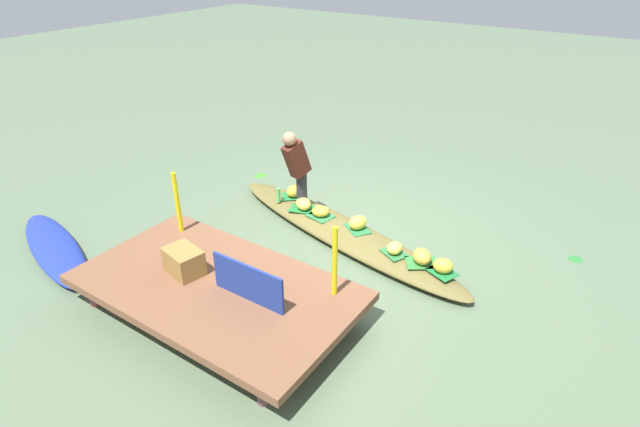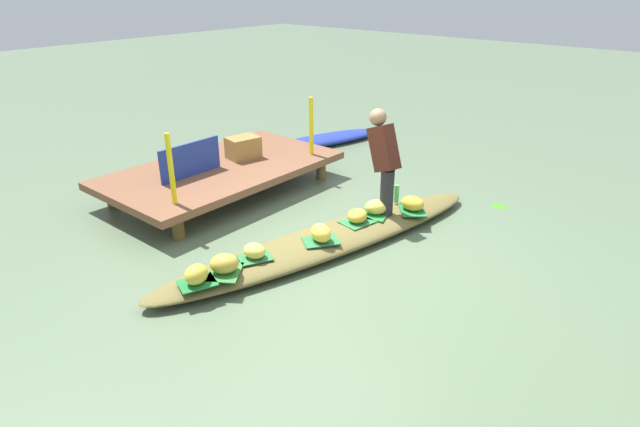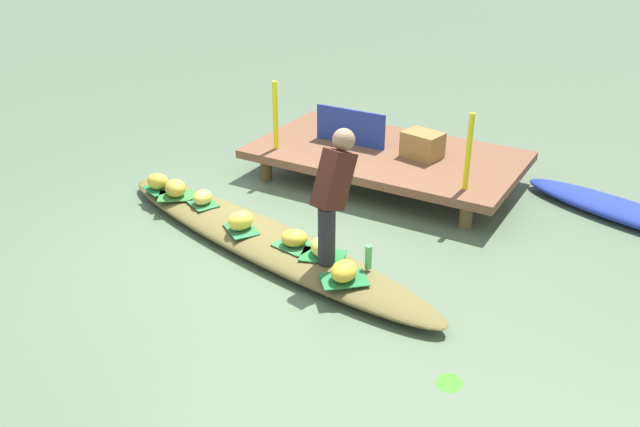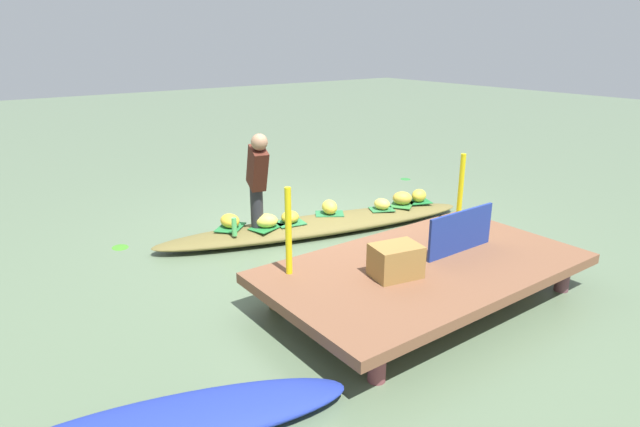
# 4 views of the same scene
# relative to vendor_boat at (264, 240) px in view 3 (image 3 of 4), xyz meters

# --- Properties ---
(canal_water) EXTENTS (40.00, 40.00, 0.00)m
(canal_water) POSITION_rel_vendor_boat_xyz_m (0.00, 0.00, -0.09)
(canal_water) COLOR #586D50
(canal_water) RESTS_ON ground
(dock_platform) EXTENTS (3.20, 1.80, 0.38)m
(dock_platform) POSITION_rel_vendor_boat_xyz_m (0.31, 2.18, 0.24)
(dock_platform) COLOR brown
(dock_platform) RESTS_ON ground
(vendor_boat) EXTENTS (4.41, 1.69, 0.18)m
(vendor_boat) POSITION_rel_vendor_boat_xyz_m (0.00, 0.00, 0.00)
(vendor_boat) COLOR brown
(vendor_boat) RESTS_ON ground
(moored_boat) EXTENTS (2.36, 1.23, 0.16)m
(moored_boat) POSITION_rel_vendor_boat_xyz_m (3.00, 2.55, -0.01)
(moored_boat) COLOR #1F3298
(moored_boat) RESTS_ON ground
(leaf_mat_0) EXTENTS (0.49, 0.48, 0.01)m
(leaf_mat_0) POSITION_rel_vendor_boat_xyz_m (1.12, -0.39, 0.10)
(leaf_mat_0) COLOR #227337
(leaf_mat_0) RESTS_ON vendor_boat
(banana_bunch_0) EXTENTS (0.24, 0.30, 0.17)m
(banana_bunch_0) POSITION_rel_vendor_boat_xyz_m (1.12, -0.39, 0.18)
(banana_bunch_0) COLOR gold
(banana_bunch_0) RESTS_ON vendor_boat
(leaf_mat_1) EXTENTS (0.48, 0.39, 0.01)m
(leaf_mat_1) POSITION_rel_vendor_boat_xyz_m (0.74, -0.12, 0.10)
(leaf_mat_1) COLOR #217534
(leaf_mat_1) RESTS_ON vendor_boat
(banana_bunch_1) EXTENTS (0.36, 0.35, 0.18)m
(banana_bunch_1) POSITION_rel_vendor_boat_xyz_m (0.74, -0.12, 0.18)
(banana_bunch_1) COLOR #EFD952
(banana_bunch_1) RESTS_ON vendor_boat
(leaf_mat_2) EXTENTS (0.40, 0.37, 0.01)m
(leaf_mat_2) POSITION_rel_vendor_boat_xyz_m (-0.94, 0.21, 0.10)
(leaf_mat_2) COLOR #2C713C
(leaf_mat_2) RESTS_ON vendor_boat
(banana_bunch_2) EXTENTS (0.23, 0.26, 0.15)m
(banana_bunch_2) POSITION_rel_vendor_boat_xyz_m (-0.94, 0.21, 0.17)
(banana_bunch_2) COLOR #EED352
(banana_bunch_2) RESTS_ON vendor_boat
(leaf_mat_3) EXTENTS (0.41, 0.36, 0.01)m
(leaf_mat_3) POSITION_rel_vendor_boat_xyz_m (-1.63, 0.26, 0.10)
(leaf_mat_3) COLOR #1D7234
(leaf_mat_3) RESTS_ON vendor_boat
(banana_bunch_3) EXTENTS (0.29, 0.25, 0.19)m
(banana_bunch_3) POSITION_rel_vendor_boat_xyz_m (-1.63, 0.26, 0.19)
(banana_bunch_3) COLOR gold
(banana_bunch_3) RESTS_ON vendor_boat
(leaf_mat_4) EXTENTS (0.40, 0.35, 0.01)m
(leaf_mat_4) POSITION_rel_vendor_boat_xyz_m (0.41, -0.08, 0.10)
(leaf_mat_4) COLOR #2D7741
(leaf_mat_4) RESTS_ON vendor_boat
(banana_bunch_4) EXTENTS (0.33, 0.32, 0.16)m
(banana_bunch_4) POSITION_rel_vendor_boat_xyz_m (0.41, -0.08, 0.17)
(banana_bunch_4) COLOR gold
(banana_bunch_4) RESTS_ON vendor_boat
(leaf_mat_5) EXTENTS (0.48, 0.46, 0.01)m
(leaf_mat_5) POSITION_rel_vendor_boat_xyz_m (-1.33, 0.22, 0.10)
(leaf_mat_5) COLOR #317835
(leaf_mat_5) RESTS_ON vendor_boat
(banana_bunch_5) EXTENTS (0.36, 0.35, 0.19)m
(banana_bunch_5) POSITION_rel_vendor_boat_xyz_m (-1.33, 0.22, 0.19)
(banana_bunch_5) COLOR gold
(banana_bunch_5) RESTS_ON vendor_boat
(leaf_mat_6) EXTENTS (0.46, 0.43, 0.01)m
(leaf_mat_6) POSITION_rel_vendor_boat_xyz_m (-0.23, -0.07, 0.10)
(leaf_mat_6) COLOR #28703E
(leaf_mat_6) RESTS_ON vendor_boat
(banana_bunch_6) EXTENTS (0.29, 0.33, 0.19)m
(banana_bunch_6) POSITION_rel_vendor_boat_xyz_m (-0.23, -0.07, 0.19)
(banana_bunch_6) COLOR yellow
(banana_bunch_6) RESTS_ON vendor_boat
(vendor_person) EXTENTS (0.28, 0.47, 1.23)m
(vendor_person) POSITION_rel_vendor_boat_xyz_m (0.85, -0.11, 0.79)
(vendor_person) COLOR #28282D
(vendor_person) RESTS_ON vendor_boat
(water_bottle) EXTENTS (0.06, 0.06, 0.23)m
(water_bottle) POSITION_rel_vendor_boat_xyz_m (1.21, -0.10, 0.20)
(water_bottle) COLOR #54BF62
(water_bottle) RESTS_ON vendor_boat
(market_banner) EXTENTS (0.93, 0.04, 0.44)m
(market_banner) POSITION_rel_vendor_boat_xyz_m (-0.19, 2.18, 0.52)
(market_banner) COLOR navy
(market_banner) RESTS_ON dock_platform
(railing_post_west) EXTENTS (0.06, 0.06, 0.84)m
(railing_post_west) POSITION_rel_vendor_boat_xyz_m (-0.89, 1.58, 0.71)
(railing_post_west) COLOR yellow
(railing_post_west) RESTS_ON dock_platform
(railing_post_east) EXTENTS (0.06, 0.06, 0.84)m
(railing_post_east) POSITION_rel_vendor_boat_xyz_m (1.51, 1.58, 0.71)
(railing_post_east) COLOR yellow
(railing_post_east) RESTS_ON dock_platform
(produce_crate) EXTENTS (0.50, 0.40, 0.30)m
(produce_crate) POSITION_rel_vendor_boat_xyz_m (0.75, 2.22, 0.45)
(produce_crate) COLOR olive
(produce_crate) RESTS_ON dock_platform
(drifting_plant_0) EXTENTS (0.20, 0.24, 0.01)m
(drifting_plant_0) POSITION_rel_vendor_boat_xyz_m (2.33, -1.00, -0.09)
(drifting_plant_0) COLOR #3E8424
(drifting_plant_0) RESTS_ON ground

